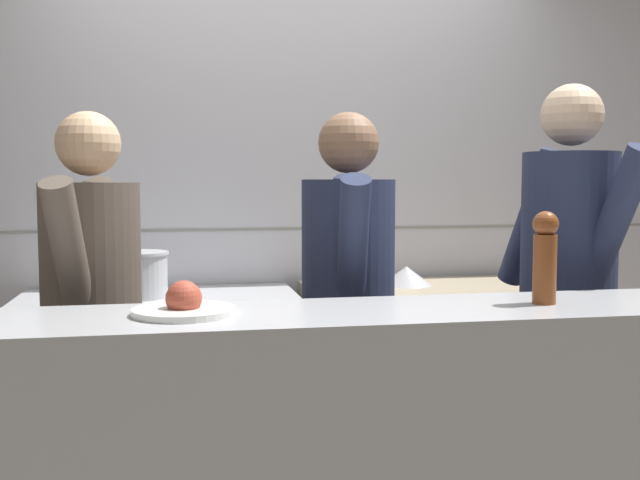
% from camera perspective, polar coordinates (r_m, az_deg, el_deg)
% --- Properties ---
extents(wall_back_tiled, '(8.00, 0.06, 2.60)m').
position_cam_1_polar(wall_back_tiled, '(3.74, -2.44, 3.18)').
color(wall_back_tiled, silver).
rests_on(wall_back_tiled, ground_plane).
extents(oven_range, '(1.22, 0.71, 0.88)m').
position_cam_1_polar(oven_range, '(3.43, -12.10, -11.58)').
color(oven_range, '#232326').
rests_on(oven_range, ground_plane).
extents(prep_counter, '(1.30, 0.65, 0.90)m').
position_cam_1_polar(prep_counter, '(3.64, 9.48, -10.51)').
color(prep_counter, gray).
rests_on(prep_counter, ground_plane).
extents(stock_pot, '(0.26, 0.26, 0.20)m').
position_cam_1_polar(stock_pot, '(3.33, -13.63, -2.48)').
color(stock_pot, '#B7BABF').
rests_on(stock_pot, oven_range).
extents(mixing_bowl_steel, '(0.24, 0.24, 0.09)m').
position_cam_1_polar(mixing_bowl_steel, '(3.54, 6.60, -2.71)').
color(mixing_bowl_steel, '#B7BABF').
rests_on(mixing_bowl_steel, prep_counter).
extents(plated_dish_main, '(0.28, 0.28, 0.10)m').
position_cam_1_polar(plated_dish_main, '(2.03, -10.33, -4.98)').
color(plated_dish_main, white).
rests_on(plated_dish_main, pass_counter).
extents(pepper_mill, '(0.07, 0.07, 0.27)m').
position_cam_1_polar(pepper_mill, '(2.25, 16.77, -1.12)').
color(pepper_mill, brown).
rests_on(pepper_mill, pass_counter).
extents(chef_head_cook, '(0.39, 0.71, 1.62)m').
position_cam_1_polar(chef_head_cook, '(2.65, -16.94, -6.28)').
color(chef_head_cook, black).
rests_on(chef_head_cook, ground_plane).
extents(chef_sous, '(0.38, 0.71, 1.63)m').
position_cam_1_polar(chef_sous, '(2.69, 2.15, -5.76)').
color(chef_sous, black).
rests_on(chef_sous, ground_plane).
extents(chef_line, '(0.44, 0.76, 1.75)m').
position_cam_1_polar(chef_line, '(3.00, 18.34, -3.63)').
color(chef_line, black).
rests_on(chef_line, ground_plane).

